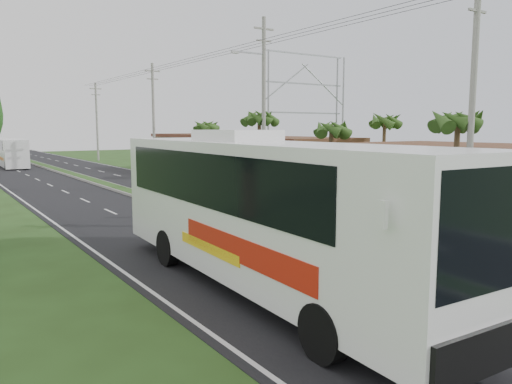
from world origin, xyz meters
TOP-DOWN VIEW (x-y plane):
  - ground at (0.00, 0.00)m, footprint 180.00×180.00m
  - road_asphalt at (0.00, 20.00)m, footprint 14.00×160.00m
  - median_strip at (0.00, 20.00)m, footprint 1.20×160.00m
  - lane_edge_left at (-6.70, 20.00)m, footprint 0.12×160.00m
  - lane_edge_right at (6.70, 20.00)m, footprint 0.12×160.00m
  - shop_near at (14.00, 6.00)m, footprint 8.60×12.60m
  - shop_mid at (14.00, 22.00)m, footprint 7.60×10.60m
  - shop_far at (14.00, 36.00)m, footprint 8.60×11.60m
  - palm_verge_a at (9.00, 3.00)m, footprint 2.40×2.40m
  - palm_verge_b at (9.40, 12.00)m, footprint 2.40×2.40m
  - palm_verge_c at (8.80, 19.00)m, footprint 2.40×2.40m
  - palm_verge_d at (9.30, 28.00)m, footprint 2.40×2.40m
  - palm_behind_shop at (17.50, 15.00)m, footprint 2.40×2.40m
  - utility_pole_a at (8.50, 2.00)m, footprint 1.60×0.28m
  - utility_pole_b at (8.47, 18.00)m, footprint 3.20×0.28m
  - utility_pole_c at (8.50, 38.00)m, footprint 1.60×0.28m
  - utility_pole_d at (8.50, 58.00)m, footprint 1.60×0.28m
  - billboard_lattice at (22.00, 30.00)m, footprint 10.18×1.18m
  - coach_bus_main at (-4.09, 0.03)m, footprint 3.37×13.68m
  - coach_bus_far at (-3.15, 51.80)m, footprint 2.69×10.94m
  - motorcyclist at (-1.09, 11.25)m, footprint 1.89×0.62m

SIDE VIEW (x-z plane):
  - ground at x=0.00m, z-range 0.00..0.00m
  - lane_edge_left at x=-6.70m, z-range 0.00..0.00m
  - lane_edge_right at x=6.70m, z-range 0.00..0.00m
  - road_asphalt at x=0.00m, z-range 0.00..0.02m
  - median_strip at x=0.00m, z-range 0.01..0.20m
  - motorcyclist at x=-1.09m, z-range -0.32..1.82m
  - shop_near at x=14.00m, z-range 0.02..3.54m
  - coach_bus_far at x=-3.15m, z-range 0.21..3.38m
  - shop_mid at x=14.00m, z-range 0.02..3.69m
  - shop_far at x=14.00m, z-range 0.02..3.84m
  - coach_bus_main at x=-4.09m, z-range 0.22..4.61m
  - palm_verge_b at x=9.40m, z-range 1.83..6.88m
  - palm_verge_d at x=9.30m, z-range 1.92..7.17m
  - palm_verge_a at x=9.00m, z-range 2.02..7.47m
  - palm_behind_shop at x=17.50m, z-range 2.11..7.76m
  - palm_verge_c at x=8.80m, z-range 2.20..8.05m
  - utility_pole_d at x=8.50m, z-range 0.17..10.67m
  - utility_pole_a at x=8.50m, z-range 0.17..11.17m
  - utility_pole_c at x=8.50m, z-range 0.17..11.17m
  - utility_pole_b at x=8.47m, z-range 0.26..12.26m
  - billboard_lattice at x=22.00m, z-range 0.79..12.86m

